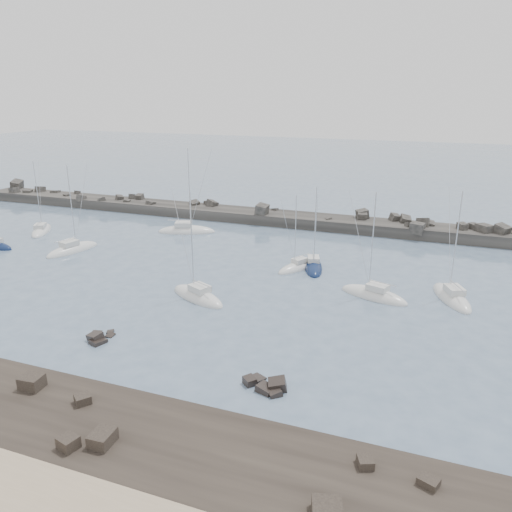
% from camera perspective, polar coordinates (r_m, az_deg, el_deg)
% --- Properties ---
extents(ground, '(400.00, 400.00, 0.00)m').
position_cam_1_polar(ground, '(55.89, -8.79, -5.61)').
color(ground, slate).
rests_on(ground, ground).
extents(rock_shelf, '(140.00, 12.00, 1.97)m').
position_cam_1_polar(rock_shelf, '(40.63, -24.38, -17.18)').
color(rock_shelf, black).
rests_on(rock_shelf, ground).
extents(rock_cluster_near, '(2.36, 3.53, 1.53)m').
position_cam_1_polar(rock_cluster_near, '(50.32, -17.60, -9.10)').
color(rock_cluster_near, black).
rests_on(rock_cluster_near, ground).
extents(rock_cluster_far, '(3.93, 3.03, 1.69)m').
position_cam_1_polar(rock_cluster_far, '(41.07, 1.34, -14.69)').
color(rock_cluster_far, black).
rests_on(rock_cluster_far, ground).
extents(breakwater, '(115.00, 7.15, 5.34)m').
position_cam_1_polar(breakwater, '(91.34, -1.29, 4.35)').
color(breakwater, '#2D2B28').
rests_on(breakwater, ground).
extents(sailboat_1, '(6.01, 8.20, 12.59)m').
position_cam_1_polar(sailboat_1, '(90.83, -23.31, 2.62)').
color(sailboat_1, silver).
rests_on(sailboat_1, ground).
extents(sailboat_3, '(4.71, 8.95, 13.61)m').
position_cam_1_polar(sailboat_3, '(78.16, -20.23, 0.61)').
color(sailboat_3, silver).
rests_on(sailboat_3, ground).
extents(sailboat_4, '(9.93, 6.04, 15.01)m').
position_cam_1_polar(sailboat_4, '(83.94, -7.95, 2.78)').
color(sailboat_4, silver).
rests_on(sailboat_4, ground).
extents(sailboat_5, '(8.62, 5.86, 13.26)m').
position_cam_1_polar(sailboat_5, '(57.41, -6.66, -4.68)').
color(sailboat_5, silver).
rests_on(sailboat_5, ground).
extents(sailboat_6, '(5.09, 6.96, 10.82)m').
position_cam_1_polar(sailboat_6, '(66.44, 4.77, -1.36)').
color(sailboat_6, silver).
rests_on(sailboat_6, ground).
extents(sailboat_7, '(4.40, 7.86, 11.93)m').
position_cam_1_polar(sailboat_7, '(66.87, 6.57, -1.28)').
color(sailboat_7, '#101E43').
rests_on(sailboat_7, ground).
extents(sailboat_8, '(8.62, 5.09, 13.11)m').
position_cam_1_polar(sailboat_8, '(58.94, 13.32, -4.45)').
color(sailboat_8, silver).
rests_on(sailboat_8, ground).
extents(sailboat_9, '(5.78, 8.70, 13.32)m').
position_cam_1_polar(sailboat_9, '(60.94, 21.45, -4.50)').
color(sailboat_9, silver).
rests_on(sailboat_9, ground).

